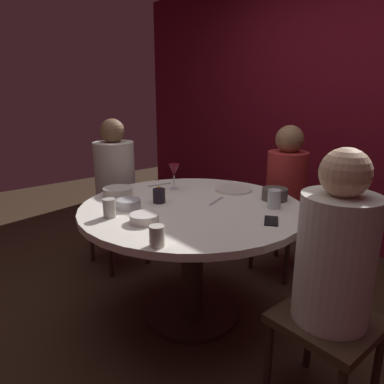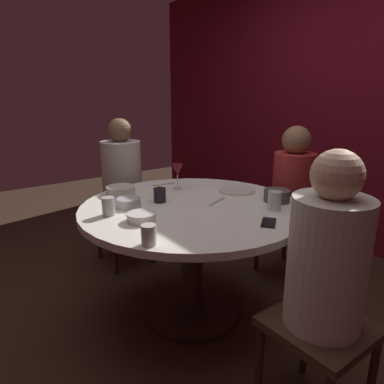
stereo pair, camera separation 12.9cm
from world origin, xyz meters
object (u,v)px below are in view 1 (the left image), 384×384
Objects in this scene: bowl_sauce_side at (275,194)px; seated_diner_back at (286,184)px; cup_near_candle at (274,199)px; bowl_salad_center at (144,218)px; cup_by_left_diner at (109,208)px; cup_by_right_diner at (157,236)px; candle_holder at (159,196)px; seated_diner_left at (115,178)px; dinner_plate at (233,189)px; cell_phone at (271,221)px; wine_glass at (174,171)px; seated_diner_right at (335,260)px; dining_table at (192,229)px; bowl_serving_large at (129,204)px; bowl_small_white at (118,192)px.

seated_diner_back is at bearing 117.66° from bowl_sauce_side.
bowl_salad_center is at bearing -112.20° from cup_near_candle.
cup_by_right_diner is (0.47, -0.02, -0.00)m from cup_by_left_diner.
candle_holder is at bearing 131.99° from bowl_salad_center.
dinner_plate is (0.89, 0.42, 0.02)m from seated_diner_left.
seated_diner_left is 8.63× the size of cell_phone.
seated_diner_left is 1.34m from seated_diner_back.
bowl_salad_center is (-0.42, -0.51, 0.02)m from cell_phone.
bowl_sauce_side reaches higher than bowl_salad_center.
bowl_sauce_side is at bearing 77.31° from bowl_salad_center.
candle_holder is at bearing -53.79° from wine_glass.
dining_table is at bearing 0.00° from seated_diner_right.
candle_holder is 0.33m from wine_glass.
cell_phone is (0.65, 0.26, -0.04)m from candle_holder.
bowl_serving_large is 1.48× the size of cup_by_right_diner.
cell_phone is (1.44, 0.14, 0.02)m from seated_diner_left.
cell_phone is at bearing -0.08° from wine_glass.
bowl_small_white is at bearing -144.80° from cup_near_candle.
cup_near_candle is at bearing 15.06° from wine_glass.
seated_diner_right is at bearing 0.00° from seated_diner_left.
bowl_salad_center is (1.02, -0.38, 0.04)m from seated_diner_left.
cup_by_right_diner is at bearing -20.78° from seated_diner_left.
bowl_small_white is at bearing 165.73° from bowl_salad_center.
wine_glass is 0.85m from cell_phone.
candle_holder is 0.68× the size of bowl_sauce_side.
cup_by_left_diner is (-1.04, -0.48, 0.06)m from seated_diner_right.
candle_holder is 0.69m from cup_near_candle.
wine_glass is 1.26× the size of cell_phone.
cup_by_left_diner reaches higher than bowl_salad_center.
dining_table is 8.35× the size of bowl_sauce_side.
seated_diner_left reaches higher than wine_glass.
bowl_salad_center reaches higher than dining_table.
seated_diner_back is 0.53m from dinner_plate.
dinner_plate is 0.32m from bowl_sauce_side.
cup_by_right_diner is (0.41, -0.92, 0.04)m from dinner_plate.
cell_phone is at bearing 78.03° from cup_by_right_diner.
cup_by_left_diner is at bearing -152.24° from bowl_salad_center.
cup_near_candle is at bearing 14.05° from seated_diner_left.
dinner_plate is at bearing 79.20° from candle_holder.
bowl_serving_large is 1.37× the size of cup_by_left_diner.
seated_diner_left is at bearing 157.12° from bowl_serving_large.
seated_diner_right is 0.81m from bowl_sauce_side.
bowl_sauce_side reaches higher than cell_phone.
cup_near_candle is at bearing -54.17° from bowl_sauce_side.
seated_diner_right is 1.09m from candle_holder.
dining_table is at bearing 59.92° from bowl_serving_large.
seated_diner_left is 11.02× the size of cup_near_candle.
seated_diner_right is at bearing 6.59° from candle_holder.
candle_holder is 0.63m from cup_by_right_diner.
cup_near_candle reaches higher than dining_table.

